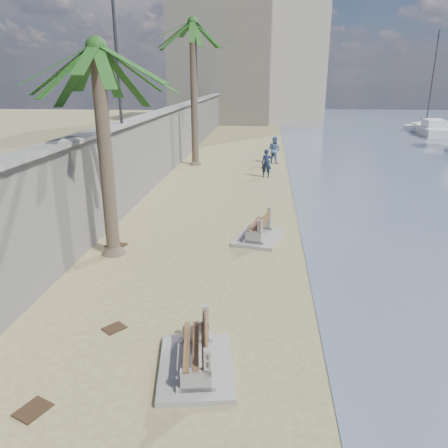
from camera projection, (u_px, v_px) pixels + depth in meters
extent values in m
plane|color=#94895B|center=(212.00, 442.00, 6.76)|extent=(140.00, 140.00, 0.00)
cube|color=gray|center=(166.00, 142.00, 25.55)|extent=(0.45, 70.00, 3.50)
cube|color=gray|center=(165.00, 110.00, 24.97)|extent=(0.80, 70.00, 0.12)
cube|color=#B7AA93|center=(248.00, 63.00, 53.74)|extent=(18.00, 12.00, 14.00)
cube|color=gray|center=(196.00, 366.00, 8.43)|extent=(1.72, 2.26, 0.11)
cube|color=gray|center=(258.00, 237.00, 15.23)|extent=(1.80, 2.31, 0.11)
cylinder|color=brown|center=(106.00, 158.00, 13.01)|extent=(0.42, 0.42, 6.16)
cylinder|color=brown|center=(194.00, 97.00, 26.77)|extent=(0.44, 0.44, 8.42)
cylinder|color=#2D2D33|center=(117.00, 56.00, 16.60)|extent=(0.12, 0.12, 5.00)
imported|color=#141D37|center=(266.00, 161.00, 24.31)|extent=(0.67, 0.47, 1.80)
imported|color=#4C6E9E|center=(274.00, 148.00, 28.36)|extent=(1.18, 1.12, 1.93)
cube|color=silver|center=(426.00, 126.00, 47.91)|extent=(6.31, 7.60, 0.70)
cylinder|color=#2D2D33|center=(433.00, 78.00, 46.31)|extent=(0.12, 0.12, 9.52)
cube|color=#382616|center=(33.00, 410.00, 7.39)|extent=(0.61, 0.67, 0.03)
cube|color=#382616|center=(116.00, 245.00, 14.65)|extent=(0.75, 0.67, 0.03)
cube|color=#382616|center=(114.00, 328.00, 9.79)|extent=(0.58, 0.59, 0.03)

